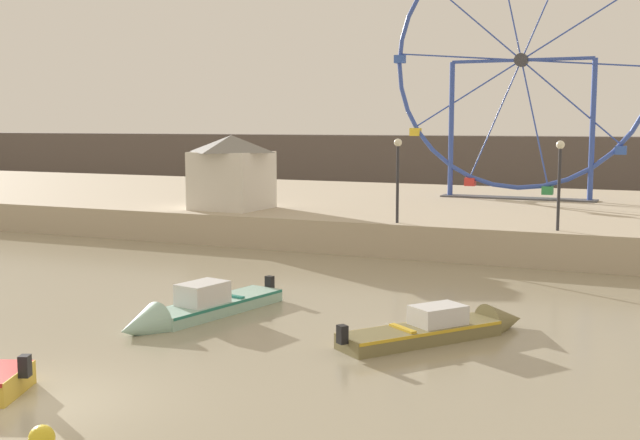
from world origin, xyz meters
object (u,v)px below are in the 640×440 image
at_px(carnival_booth_white_ticket, 232,171).
at_px(promenade_lamp_near, 398,167).
at_px(promenade_lamp_far, 560,171).
at_px(motorboat_olive_wood, 450,327).
at_px(motorboat_seafoam, 191,310).
at_px(mooring_buoy_orange, 42,438).
at_px(ferris_wheel_blue_frame, 521,64).

height_order(carnival_booth_white_ticket, promenade_lamp_near, carnival_booth_white_ticket).
xyz_separation_m(promenade_lamp_near, promenade_lamp_far, (6.32, 0.20, -0.02)).
bearing_deg(motorboat_olive_wood, promenade_lamp_far, 30.95).
xyz_separation_m(motorboat_seafoam, carnival_booth_white_ticket, (-7.14, 14.58, 2.91)).
height_order(promenade_lamp_near, promenade_lamp_far, promenade_lamp_near).
xyz_separation_m(motorboat_seafoam, mooring_buoy_orange, (2.71, -8.71, -0.06)).
bearing_deg(mooring_buoy_orange, motorboat_olive_wood, 66.21).
relative_size(motorboat_olive_wood, motorboat_seafoam, 0.84).
height_order(motorboat_seafoam, promenade_lamp_far, promenade_lamp_far).
distance_m(motorboat_seafoam, promenade_lamp_far, 15.49).
bearing_deg(carnival_booth_white_ticket, motorboat_seafoam, -61.84).
distance_m(motorboat_seafoam, ferris_wheel_blue_frame, 26.86).
bearing_deg(motorboat_olive_wood, promenade_lamp_near, 60.75).
relative_size(motorboat_seafoam, carnival_booth_white_ticket, 1.69).
bearing_deg(carnival_booth_white_ticket, promenade_lamp_near, -10.58).
bearing_deg(motorboat_seafoam, promenade_lamp_far, 159.29).
distance_m(carnival_booth_white_ticket, promenade_lamp_far, 15.33).
bearing_deg(promenade_lamp_near, motorboat_seafoam, -97.94).
height_order(motorboat_olive_wood, promenade_lamp_near, promenade_lamp_near).
bearing_deg(motorboat_olive_wood, ferris_wheel_blue_frame, 42.52).
bearing_deg(promenade_lamp_far, ferris_wheel_blue_frame, 106.90).
height_order(motorboat_olive_wood, carnival_booth_white_ticket, carnival_booth_white_ticket).
bearing_deg(promenade_lamp_near, ferris_wheel_blue_frame, 78.60).
bearing_deg(motorboat_seafoam, carnival_booth_white_ticket, -142.34).
bearing_deg(promenade_lamp_far, promenade_lamp_near, -178.23).
height_order(ferris_wheel_blue_frame, promenade_lamp_near, ferris_wheel_blue_frame).
relative_size(promenade_lamp_near, mooring_buoy_orange, 7.78).
bearing_deg(carnival_booth_white_ticket, promenade_lamp_far, -4.68).
distance_m(motorboat_olive_wood, ferris_wheel_blue_frame, 25.60).
height_order(motorboat_seafoam, promenade_lamp_near, promenade_lamp_near).
relative_size(motorboat_seafoam, mooring_buoy_orange, 13.79).
bearing_deg(ferris_wheel_blue_frame, promenade_lamp_far, -73.10).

